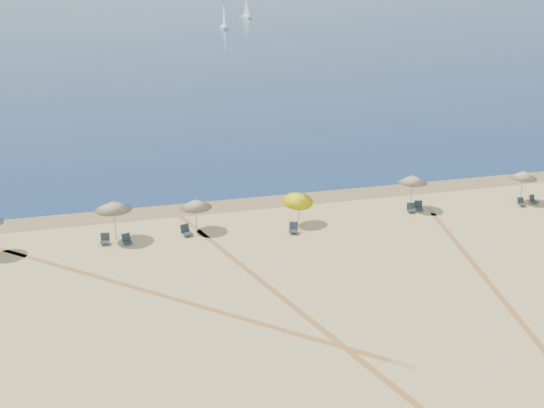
% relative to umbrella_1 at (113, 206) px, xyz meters
% --- Properties ---
extents(ocean, '(500.00, 500.00, 0.00)m').
position_rel_umbrella_1_xyz_m(ocean, '(10.25, 205.36, -2.31)').
color(ocean, '#0C2151').
rests_on(ocean, ground).
extents(wet_sand, '(500.00, 500.00, 0.00)m').
position_rel_umbrella_1_xyz_m(wet_sand, '(10.25, 4.36, -2.31)').
color(wet_sand, olive).
rests_on(wet_sand, ground).
extents(umbrella_1, '(2.28, 2.28, 2.66)m').
position_rel_umbrella_1_xyz_m(umbrella_1, '(0.00, 0.00, 0.00)').
color(umbrella_1, gray).
rests_on(umbrella_1, ground).
extents(umbrella_2, '(2.06, 2.06, 2.22)m').
position_rel_umbrella_1_xyz_m(umbrella_2, '(5.14, 0.22, -0.44)').
color(umbrella_2, gray).
rests_on(umbrella_2, ground).
extents(umbrella_3, '(2.04, 2.12, 2.46)m').
position_rel_umbrella_1_xyz_m(umbrella_3, '(11.81, -0.49, -0.42)').
color(umbrella_3, gray).
rests_on(umbrella_3, ground).
extents(umbrella_4, '(2.01, 2.02, 2.61)m').
position_rel_umbrella_1_xyz_m(umbrella_4, '(20.36, 0.19, -0.05)').
color(umbrella_4, gray).
rests_on(umbrella_4, ground).
extents(umbrella_5, '(1.91, 1.91, 2.46)m').
position_rel_umbrella_1_xyz_m(umbrella_5, '(28.75, -0.52, -0.20)').
color(umbrella_5, gray).
rests_on(umbrella_5, ground).
extents(chair_1, '(0.62, 0.71, 0.66)m').
position_rel_umbrella_1_xyz_m(chair_1, '(-0.69, -0.45, -2.02)').
color(chair_1, '#1E262D').
rests_on(chair_1, ground).
extents(chair_2, '(0.65, 0.72, 0.63)m').
position_rel_umbrella_1_xyz_m(chair_2, '(0.61, -0.78, -2.04)').
color(chair_2, '#1E262D').
rests_on(chair_2, ground).
extents(chair_3, '(0.80, 0.86, 0.72)m').
position_rel_umbrella_1_xyz_m(chair_3, '(4.35, -0.42, -2.00)').
color(chair_3, '#1E262D').
rests_on(chair_3, ground).
extents(chair_4, '(0.76, 0.83, 0.69)m').
position_rel_umbrella_1_xyz_m(chair_4, '(11.13, -1.77, -2.01)').
color(chair_4, '#1E262D').
rests_on(chair_4, ground).
extents(chair_5, '(0.67, 0.73, 0.64)m').
position_rel_umbrella_1_xyz_m(chair_5, '(20.12, -0.31, -2.03)').
color(chair_5, '#1E262D').
rests_on(chair_5, ground).
extents(chair_6, '(0.71, 0.78, 0.68)m').
position_rel_umbrella_1_xyz_m(chair_6, '(20.81, -0.15, -2.02)').
color(chair_6, '#1E262D').
rests_on(chair_6, ground).
extents(chair_7, '(0.50, 0.58, 0.59)m').
position_rel_umbrella_1_xyz_m(chair_7, '(28.37, -1.20, -2.05)').
color(chair_7, '#1E262D').
rests_on(chair_7, ground).
extents(chair_8, '(0.67, 0.72, 0.62)m').
position_rel_umbrella_1_xyz_m(chair_8, '(29.51, -0.98, -2.04)').
color(chair_8, '#1E262D').
rests_on(chair_8, ground).
extents(sailboat_0, '(2.56, 5.81, 8.40)m').
position_rel_umbrella_1_xyz_m(sailboat_0, '(45.18, 166.23, 0.23)').
color(sailboat_0, white).
rests_on(sailboat_0, ocean).
extents(sailboat_1, '(1.57, 5.84, 8.67)m').
position_rel_umbrella_1_xyz_m(sailboat_1, '(31.95, 133.77, 0.31)').
color(sailboat_1, white).
rests_on(sailboat_1, ocean).
extents(tire_tracks, '(54.26, 43.89, 0.00)m').
position_rel_umbrella_1_xyz_m(tire_tracks, '(9.44, -10.19, -2.31)').
color(tire_tracks, tan).
rests_on(tire_tracks, ground).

